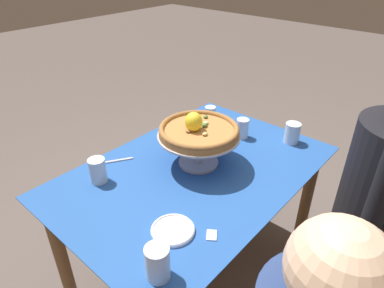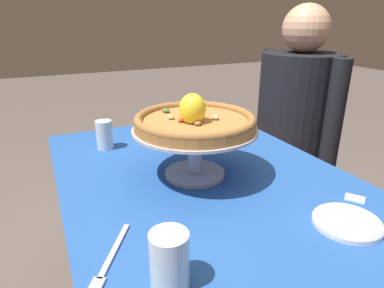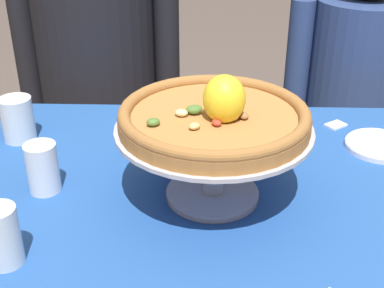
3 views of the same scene
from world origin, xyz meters
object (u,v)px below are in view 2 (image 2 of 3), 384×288
at_px(pizza, 195,120).
at_px(dinner_fork, 111,258).
at_px(water_glass_front_right, 170,263).
at_px(sugar_packet, 355,199).
at_px(pizza_stand, 195,143).
at_px(diner_left, 294,136).
at_px(water_glass_back_left, 197,114).
at_px(water_glass_side_left, 161,129).
at_px(water_glass_front_left, 105,137).
at_px(side_plate, 347,222).

bearing_deg(pizza, dinner_fork, -49.42).
bearing_deg(pizza, water_glass_front_right, -31.06).
bearing_deg(sugar_packet, pizza, -133.56).
relative_size(pizza_stand, water_glass_front_right, 3.39).
bearing_deg(sugar_packet, pizza_stand, -133.79).
bearing_deg(diner_left, pizza, -62.98).
bearing_deg(water_glass_back_left, diner_left, 79.25).
height_order(water_glass_side_left, water_glass_front_left, water_glass_front_left).
relative_size(water_glass_side_left, diner_left, 0.08).
bearing_deg(water_glass_front_left, diner_left, 91.63).
relative_size(side_plate, sugar_packet, 3.20).
bearing_deg(diner_left, water_glass_back_left, -100.75).
height_order(water_glass_side_left, dinner_fork, water_glass_side_left).
distance_m(pizza_stand, water_glass_front_right, 0.46).
height_order(pizza, dinner_fork, pizza).
bearing_deg(water_glass_front_left, water_glass_back_left, 105.31).
relative_size(water_glass_back_left, water_glass_front_left, 1.00).
xyz_separation_m(pizza_stand, water_glass_side_left, (-0.34, 0.01, -0.06)).
relative_size(pizza, sugar_packet, 7.20).
xyz_separation_m(water_glass_front_right, water_glass_front_left, (-0.74, 0.03, -0.00)).
relative_size(dinner_fork, diner_left, 0.15).
height_order(water_glass_side_left, side_plate, water_glass_side_left).
bearing_deg(diner_left, side_plate, -33.99).
bearing_deg(side_plate, pizza, -151.22).
height_order(water_glass_back_left, side_plate, water_glass_back_left).
relative_size(pizza_stand, water_glass_side_left, 3.58).
height_order(pizza, water_glass_front_right, pizza).
height_order(water_glass_back_left, sugar_packet, water_glass_back_left).
height_order(water_glass_back_left, dinner_fork, water_glass_back_left).
relative_size(water_glass_side_left, water_glass_back_left, 0.98).
height_order(water_glass_front_right, side_plate, water_glass_front_right).
distance_m(pizza_stand, water_glass_front_left, 0.41).
xyz_separation_m(pizza, side_plate, (0.40, 0.22, -0.17)).
xyz_separation_m(water_glass_back_left, water_glass_front_left, (0.12, -0.45, -0.00)).
height_order(water_glass_front_left, sugar_packet, water_glass_front_left).
bearing_deg(pizza_stand, diner_left, 116.98).
distance_m(water_glass_front_right, water_glass_front_left, 0.74).
relative_size(water_glass_front_right, water_glass_side_left, 1.06).
relative_size(water_glass_back_left, diner_left, 0.09).
height_order(water_glass_front_left, side_plate, water_glass_front_left).
bearing_deg(water_glass_front_right, water_glass_side_left, 161.31).
height_order(water_glass_front_left, dinner_fork, water_glass_front_left).
height_order(water_glass_front_right, water_glass_side_left, water_glass_front_right).
height_order(water_glass_back_left, diner_left, diner_left).
bearing_deg(diner_left, water_glass_front_left, -88.37).
relative_size(pizza_stand, water_glass_front_left, 3.49).
distance_m(water_glass_front_left, dinner_fork, 0.64).
height_order(water_glass_front_right, water_glass_front_left, water_glass_front_right).
distance_m(pizza_stand, water_glass_back_left, 0.53).
bearing_deg(dinner_fork, water_glass_front_left, 169.62).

